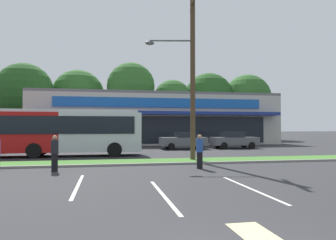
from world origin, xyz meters
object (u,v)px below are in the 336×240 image
at_px(car_3, 234,140).
at_px(pedestrian_mid, 200,151).
at_px(city_bus, 52,131).
at_px(pedestrian_by_pole, 55,153).
at_px(car_2, 184,141).
at_px(car_0, 85,141).
at_px(utility_pole, 190,72).

xyz_separation_m(car_3, pedestrian_mid, (-7.45, -13.50, 0.04)).
distance_m(city_bus, pedestrian_by_pole, 8.03).
bearing_deg(city_bus, pedestrian_by_pole, -79.56).
height_order(city_bus, car_2, city_bus).
xyz_separation_m(pedestrian_by_pole, pedestrian_mid, (6.87, -0.30, 0.00)).
bearing_deg(city_bus, car_0, 71.54).
bearing_deg(car_3, utility_pole, -124.69).
bearing_deg(utility_pole, car_2, 78.43).
relative_size(utility_pole, city_bus, 0.82).
relative_size(city_bus, pedestrian_by_pole, 7.33).
bearing_deg(car_2, car_3, -178.72).
distance_m(utility_pole, car_0, 13.10).
xyz_separation_m(car_0, car_2, (8.81, -0.22, 0.00)).
bearing_deg(utility_pole, city_bus, 151.06).
bearing_deg(pedestrian_mid, car_2, -173.29).
bearing_deg(pedestrian_by_pole, car_3, -10.69).
xyz_separation_m(car_0, pedestrian_by_pole, (-0.55, -13.31, 0.06)).
xyz_separation_m(car_2, pedestrian_by_pole, (-9.36, -13.09, 0.06)).
bearing_deg(pedestrian_by_pole, car_2, 1.06).
xyz_separation_m(city_bus, pedestrian_by_pole, (1.34, -7.86, -0.92)).
bearing_deg(car_2, pedestrian_by_pole, 54.42).
xyz_separation_m(car_0, pedestrian_mid, (6.32, -13.61, 0.06)).
distance_m(city_bus, pedestrian_mid, 11.62).
relative_size(city_bus, car_0, 2.83).
bearing_deg(car_0, utility_pole, 123.46).
bearing_deg(utility_pole, pedestrian_by_pole, -157.19).
xyz_separation_m(car_3, pedestrian_by_pole, (-14.32, -13.20, 0.04)).
bearing_deg(car_3, city_bus, -161.19).
bearing_deg(car_3, pedestrian_by_pole, -137.34).
bearing_deg(pedestrian_by_pole, utility_pole, -30.55).
relative_size(car_3, pedestrian_mid, 2.59).
xyz_separation_m(city_bus, car_2, (10.71, 5.23, -0.98)).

